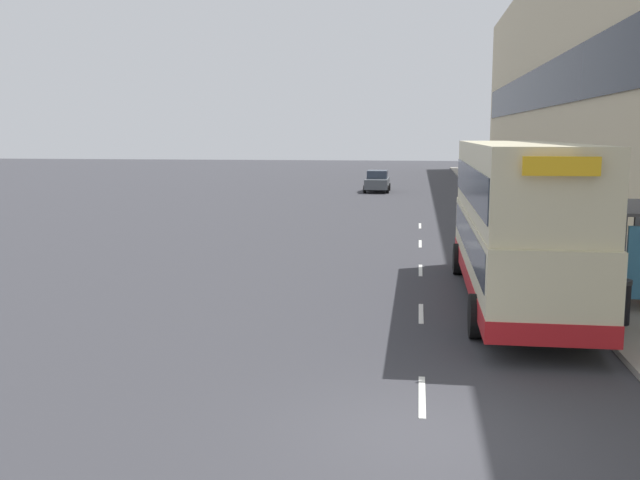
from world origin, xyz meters
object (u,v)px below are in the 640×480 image
object	(u,v)px
double_decker_bus_near	(516,219)
litter_bin	(619,301)
pedestrian_1	(596,275)
car_0	(377,181)

from	to	relation	value
double_decker_bus_near	litter_bin	size ratio (longest dim) A/B	10.89
pedestrian_1	litter_bin	bearing A→B (deg)	-86.86
car_0	litter_bin	bearing A→B (deg)	101.40
car_0	litter_bin	xyz separation A→B (m)	(7.85, -38.94, -0.16)
double_decker_bus_near	car_0	world-z (taller)	double_decker_bus_near
double_decker_bus_near	litter_bin	xyz separation A→B (m)	(2.08, -2.37, -1.62)
pedestrian_1	litter_bin	xyz separation A→B (m)	(0.10, -1.81, -0.27)
pedestrian_1	car_0	bearing A→B (deg)	101.79
double_decker_bus_near	litter_bin	distance (m)	3.54
car_0	pedestrian_1	distance (m)	37.94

